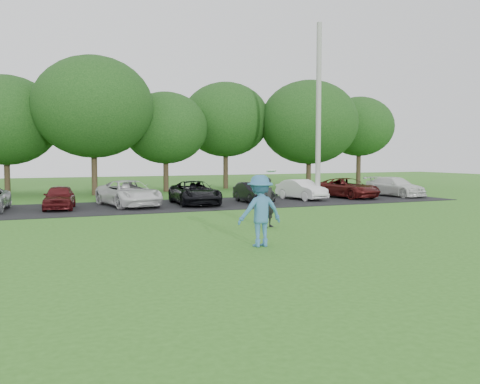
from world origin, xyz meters
name	(u,v)px	position (x,y,z in m)	size (l,w,h in m)	color
ground	(292,248)	(0.00, 0.00, 0.00)	(100.00, 100.00, 0.00)	#346F1F
parking_lot	(163,206)	(0.00, 13.00, 0.01)	(32.00, 6.50, 0.03)	black
utility_pole	(318,112)	(8.75, 12.70, 4.85)	(0.28, 0.28, 9.70)	#A3A29D
frisbee_player	(260,211)	(-0.69, 0.56, 0.99)	(1.29, 0.78, 2.14)	teal
camera_bystander	(268,203)	(1.26, 3.92, 0.87)	(0.75, 0.65, 1.74)	black
parked_cars	(144,194)	(-0.96, 12.99, 0.61)	(31.36, 5.20, 1.26)	#ABADB3
tree_row	(145,119)	(1.51, 22.76, 4.91)	(42.39, 9.85, 8.64)	#38281C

